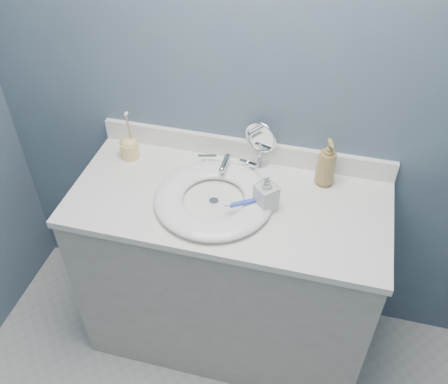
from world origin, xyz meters
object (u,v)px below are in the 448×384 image
(soap_bottle_clear, at_px, (266,192))
(toothbrush_holder, at_px, (129,147))
(makeup_mirror, at_px, (260,142))
(soap_bottle_amber, at_px, (327,163))

(soap_bottle_clear, xyz_separation_m, toothbrush_holder, (-0.61, 0.17, -0.03))
(makeup_mirror, xyz_separation_m, soap_bottle_clear, (0.07, -0.25, -0.03))
(toothbrush_holder, bearing_deg, soap_bottle_amber, 2.54)
(soap_bottle_amber, height_order, soap_bottle_clear, soap_bottle_amber)
(makeup_mirror, xyz_separation_m, soap_bottle_amber, (0.27, -0.05, -0.01))
(makeup_mirror, height_order, soap_bottle_clear, makeup_mirror)
(soap_bottle_clear, distance_m, toothbrush_holder, 0.63)
(makeup_mirror, distance_m, toothbrush_holder, 0.54)
(soap_bottle_amber, relative_size, toothbrush_holder, 0.91)
(soap_bottle_amber, bearing_deg, toothbrush_holder, 164.84)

